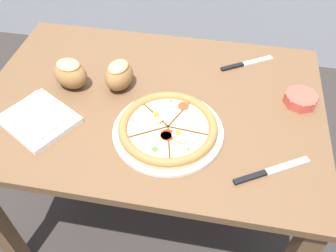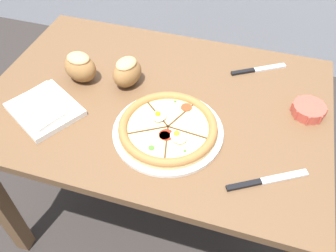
{
  "view_description": "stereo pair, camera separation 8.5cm",
  "coord_description": "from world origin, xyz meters",
  "px_view_note": "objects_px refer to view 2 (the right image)",
  "views": [
    {
      "loc": [
        0.22,
        -0.86,
        1.57
      ],
      "look_at": [
        0.09,
        -0.13,
        0.77
      ],
      "focal_mm": 38.0,
      "sensor_mm": 36.0,
      "label": 1
    },
    {
      "loc": [
        0.3,
        -0.84,
        1.57
      ],
      "look_at": [
        0.09,
        -0.13,
        0.77
      ],
      "focal_mm": 38.0,
      "sensor_mm": 36.0,
      "label": 2
    }
  ],
  "objects_px": {
    "dining_table": "(156,122)",
    "ramekin_bowl": "(309,109)",
    "napkin_folded": "(44,108)",
    "bread_piece_mid": "(127,72)",
    "knife_spare": "(258,69)",
    "bread_piece_near": "(80,67)",
    "pizza": "(168,128)",
    "knife_main": "(266,180)"
  },
  "relations": [
    {
      "from": "napkin_folded",
      "to": "bread_piece_mid",
      "type": "xyz_separation_m",
      "value": [
        0.21,
        0.21,
        0.04
      ]
    },
    {
      "from": "ramekin_bowl",
      "to": "napkin_folded",
      "type": "xyz_separation_m",
      "value": [
        -0.83,
        -0.24,
        -0.0
      ]
    },
    {
      "from": "bread_piece_mid",
      "to": "knife_main",
      "type": "relative_size",
      "value": 0.63
    },
    {
      "from": "dining_table",
      "to": "pizza",
      "type": "height_order",
      "value": "pizza"
    },
    {
      "from": "bread_piece_mid",
      "to": "knife_spare",
      "type": "relative_size",
      "value": 0.7
    },
    {
      "from": "pizza",
      "to": "bread_piece_mid",
      "type": "distance_m",
      "value": 0.28
    },
    {
      "from": "pizza",
      "to": "ramekin_bowl",
      "type": "distance_m",
      "value": 0.47
    },
    {
      "from": "bread_piece_near",
      "to": "dining_table",
      "type": "bearing_deg",
      "value": -4.6
    },
    {
      "from": "pizza",
      "to": "knife_main",
      "type": "height_order",
      "value": "pizza"
    },
    {
      "from": "dining_table",
      "to": "bread_piece_near",
      "type": "height_order",
      "value": "bread_piece_near"
    },
    {
      "from": "bread_piece_mid",
      "to": "knife_main",
      "type": "bearing_deg",
      "value": -27.98
    },
    {
      "from": "napkin_folded",
      "to": "bread_piece_mid",
      "type": "distance_m",
      "value": 0.3
    },
    {
      "from": "dining_table",
      "to": "pizza",
      "type": "relative_size",
      "value": 3.38
    },
    {
      "from": "pizza",
      "to": "knife_main",
      "type": "relative_size",
      "value": 1.59
    },
    {
      "from": "pizza",
      "to": "bread_piece_near",
      "type": "height_order",
      "value": "bread_piece_near"
    },
    {
      "from": "pizza",
      "to": "knife_main",
      "type": "distance_m",
      "value": 0.33
    },
    {
      "from": "pizza",
      "to": "bread_piece_near",
      "type": "bearing_deg",
      "value": 157.11
    },
    {
      "from": "pizza",
      "to": "knife_spare",
      "type": "relative_size",
      "value": 1.78
    },
    {
      "from": "ramekin_bowl",
      "to": "knife_spare",
      "type": "distance_m",
      "value": 0.26
    },
    {
      "from": "napkin_folded",
      "to": "knife_spare",
      "type": "xyz_separation_m",
      "value": [
        0.64,
        0.42,
        -0.01
      ]
    },
    {
      "from": "ramekin_bowl",
      "to": "knife_main",
      "type": "bearing_deg",
      "value": -107.77
    },
    {
      "from": "pizza",
      "to": "bread_piece_near",
      "type": "distance_m",
      "value": 0.4
    },
    {
      "from": "knife_main",
      "to": "bread_piece_near",
      "type": "bearing_deg",
      "value": 129.59
    },
    {
      "from": "bread_piece_near",
      "to": "knife_spare",
      "type": "bearing_deg",
      "value": 21.6
    },
    {
      "from": "pizza",
      "to": "knife_spare",
      "type": "xyz_separation_m",
      "value": [
        0.23,
        0.39,
        -0.02
      ]
    },
    {
      "from": "dining_table",
      "to": "knife_main",
      "type": "distance_m",
      "value": 0.48
    },
    {
      "from": "dining_table",
      "to": "ramekin_bowl",
      "type": "bearing_deg",
      "value": 9.15
    },
    {
      "from": "ramekin_bowl",
      "to": "knife_spare",
      "type": "relative_size",
      "value": 0.58
    },
    {
      "from": "bread_piece_near",
      "to": "knife_spare",
      "type": "relative_size",
      "value": 0.7
    },
    {
      "from": "bread_piece_mid",
      "to": "knife_spare",
      "type": "bearing_deg",
      "value": 26.12
    },
    {
      "from": "dining_table",
      "to": "knife_spare",
      "type": "xyz_separation_m",
      "value": [
        0.31,
        0.26,
        0.12
      ]
    },
    {
      "from": "knife_spare",
      "to": "dining_table",
      "type": "bearing_deg",
      "value": -171.55
    },
    {
      "from": "bread_piece_mid",
      "to": "bread_piece_near",
      "type": "bearing_deg",
      "value": -171.38
    },
    {
      "from": "ramekin_bowl",
      "to": "knife_spare",
      "type": "height_order",
      "value": "ramekin_bowl"
    },
    {
      "from": "napkin_folded",
      "to": "knife_spare",
      "type": "bearing_deg",
      "value": 33.43
    },
    {
      "from": "dining_table",
      "to": "ramekin_bowl",
      "type": "distance_m",
      "value": 0.52
    },
    {
      "from": "dining_table",
      "to": "bread_piece_mid",
      "type": "height_order",
      "value": "bread_piece_mid"
    },
    {
      "from": "dining_table",
      "to": "ramekin_bowl",
      "type": "xyz_separation_m",
      "value": [
        0.5,
        0.08,
        0.13
      ]
    },
    {
      "from": "dining_table",
      "to": "napkin_folded",
      "type": "bearing_deg",
      "value": -153.52
    },
    {
      "from": "bread_piece_mid",
      "to": "ramekin_bowl",
      "type": "bearing_deg",
      "value": 2.96
    },
    {
      "from": "pizza",
      "to": "dining_table",
      "type": "bearing_deg",
      "value": 122.56
    },
    {
      "from": "bread_piece_near",
      "to": "bread_piece_mid",
      "type": "bearing_deg",
      "value": 8.62
    }
  ]
}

